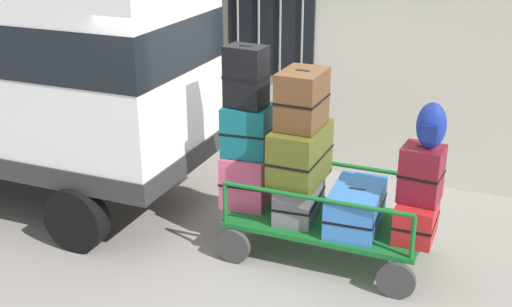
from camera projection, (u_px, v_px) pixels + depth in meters
name	position (u px, v px, depth m)	size (l,w,h in m)	color
ground_plane	(257.00, 240.00, 7.22)	(40.00, 40.00, 0.00)	gray
van	(8.00, 64.00, 7.77)	(4.73, 1.98, 2.68)	white
luggage_cart	(327.00, 225.00, 6.81)	(2.03, 1.08, 0.42)	#146023
cart_railing	(328.00, 187.00, 6.65)	(1.92, 0.94, 0.45)	#146023
suitcase_left_bottom	(247.00, 179.00, 7.01)	(0.51, 0.51, 0.57)	#CC4C72
suitcase_left_middle	(248.00, 130.00, 6.83)	(0.52, 0.47, 0.53)	#0F5960
suitcase_left_top	(246.00, 76.00, 6.59)	(0.43, 0.32, 0.62)	black
suitcase_midleft_bottom	(299.00, 198.00, 6.81)	(0.45, 0.76, 0.38)	slate
suitcase_midleft_middle	(300.00, 155.00, 6.62)	(0.47, 0.79, 0.59)	#4C5119
suitcase_midleft_top	(302.00, 99.00, 6.42)	(0.42, 0.56, 0.57)	brown
suitcase_center_bottom	(356.00, 207.00, 6.58)	(0.53, 0.88, 0.40)	#3372C6
suitcase_midright_bottom	(416.00, 220.00, 6.36)	(0.38, 0.55, 0.38)	#B21E1E
suitcase_midright_middle	(421.00, 174.00, 6.23)	(0.41, 0.37, 0.55)	maroon
backpack	(431.00, 126.00, 5.99)	(0.27, 0.22, 0.44)	navy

